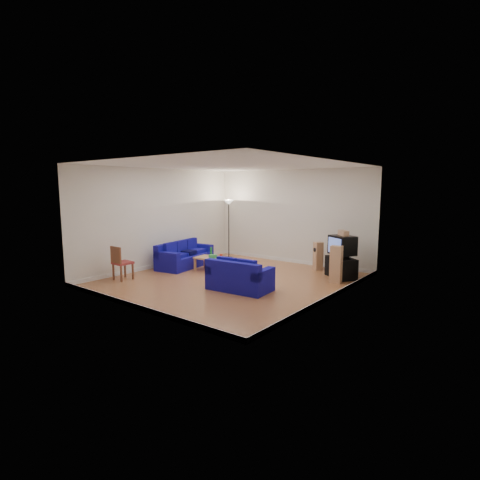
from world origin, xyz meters
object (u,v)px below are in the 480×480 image
Objects in this scene: sofa_three_seat at (184,257)px; tv_stand at (341,268)px; television at (342,245)px; coffee_table at (214,259)px; sofa_loveseat at (239,279)px.

sofa_three_seat is 5.03m from tv_stand.
tv_stand is 0.66m from television.
sofa_three_seat is at bearing -130.10° from television.
television is (4.74, 1.71, 0.66)m from sofa_three_seat.
coffee_table is at bearing -124.23° from television.
sofa_loveseat is 1.70× the size of tv_stand.
tv_stand is (3.42, 1.68, -0.09)m from coffee_table.
tv_stand is (4.72, 1.73, -0.00)m from sofa_three_seat.
sofa_three_seat is at bearing -122.59° from tv_stand.
sofa_loveseat is at bearing -87.65° from television.
sofa_loveseat is (3.23, -1.16, -0.00)m from sofa_three_seat.
sofa_three_seat is 1.74× the size of coffee_table.
coffee_table is at bearing 142.60° from sofa_loveseat.
sofa_loveseat is at bearing 60.29° from sofa_three_seat.
sofa_three_seat is 5.09m from television.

